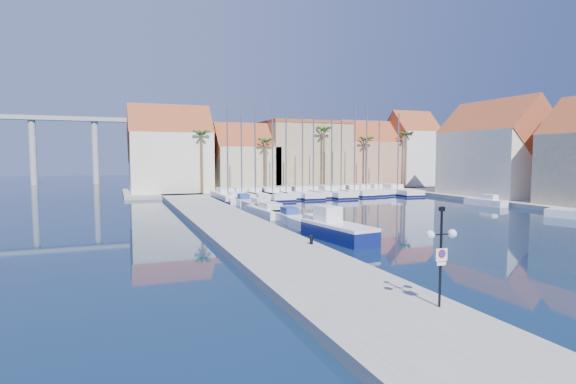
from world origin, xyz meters
name	(u,v)px	position (x,y,z in m)	size (l,w,h in m)	color
ground	(406,247)	(0.00, 0.00, 0.00)	(260.00, 260.00, 0.00)	black
quay_west	(227,222)	(-9.00, 13.50, 0.25)	(6.00, 77.00, 0.50)	gray
shore_north	(288,189)	(10.00, 48.00, 0.25)	(54.00, 16.00, 0.50)	gray
shore_east	(550,203)	(32.00, 15.00, 0.25)	(12.00, 60.00, 0.50)	gray
lamp_post	(441,241)	(-7.00, -11.74, 2.93)	(1.26, 0.41, 3.71)	black
bollard	(311,240)	(-6.60, 0.70, 0.78)	(0.22, 0.22, 0.56)	black
fishing_boat	(336,229)	(-3.22, 3.85, 0.78)	(3.15, 6.92, 2.34)	#0F1757
motorboat_west_0	(311,225)	(-3.37, 7.94, 0.51)	(2.03, 5.38, 1.40)	white
motorboat_west_1	(288,216)	(-3.31, 13.45, 0.51)	(1.81, 5.24, 1.40)	white
motorboat_west_2	(268,211)	(-3.67, 18.04, 0.51)	(2.64, 7.23, 1.40)	white
motorboat_west_3	(259,206)	(-3.12, 22.88, 0.51)	(2.29, 6.75, 1.40)	white
motorboat_west_4	(243,201)	(-3.34, 28.88, 0.51)	(2.03, 5.47, 1.40)	white
motorboat_west_5	(236,198)	(-3.41, 32.14, 0.51)	(3.04, 7.44, 1.40)	white
motorboat_east_1	(486,202)	(24.01, 17.29, 0.51)	(2.44, 5.21, 1.40)	white
sailboat_0	(227,196)	(-3.74, 35.70, 0.57)	(3.01, 10.97, 12.47)	white
sailboat_1	(241,195)	(-1.57, 36.51, 0.58)	(2.78, 9.41, 11.77)	white
sailboat_2	(254,195)	(0.27, 36.28, 0.58)	(3.72, 11.16, 12.86)	white
sailboat_3	(271,194)	(2.60, 35.44, 0.58)	(3.32, 11.87, 14.08)	white
sailboat_4	(285,193)	(5.00, 36.22, 0.60)	(3.14, 9.28, 12.64)	white
sailboat_5	(301,193)	(7.31, 35.78, 0.57)	(3.51, 11.56, 13.12)	white
sailboat_6	(312,192)	(9.26, 36.29, 0.61)	(3.17, 9.70, 13.47)	white
sailboat_7	(329,193)	(11.87, 35.61, 0.58)	(3.25, 11.97, 14.38)	white
sailboat_8	(339,191)	(14.00, 36.45, 0.61)	(2.37, 8.85, 12.77)	white
sailboat_9	(352,191)	(16.04, 36.04, 0.62)	(2.89, 9.63, 14.58)	white
sailboat_10	(364,191)	(18.41, 36.57, 0.61)	(2.83, 9.86, 13.97)	white
sailboat_11	(377,190)	(20.65, 36.47, 0.61)	(2.47, 8.41, 11.95)	white
sailboat_12	(395,191)	(23.19, 35.11, 0.57)	(3.97, 11.91, 12.67)	white
building_0	(170,153)	(-10.00, 47.00, 6.52)	(12.30, 9.00, 13.50)	beige
building_1	(245,161)	(2.00, 47.00, 5.30)	(10.30, 8.00, 11.00)	tan
building_2	(304,155)	(13.00, 48.00, 6.26)	(14.20, 10.20, 11.50)	#9A845E
building_3	(366,157)	(25.00, 47.00, 5.86)	(10.30, 8.00, 12.00)	tan
building_4	(411,151)	(34.00, 46.00, 6.97)	(8.30, 8.00, 14.00)	silver
building_6	(495,153)	(32.00, 24.00, 6.52)	(9.00, 14.30, 13.50)	beige
palm_0	(201,135)	(-6.00, 42.00, 9.08)	(2.60, 2.60, 10.15)	brown
palm_1	(266,143)	(4.00, 42.00, 8.14)	(2.60, 2.60, 9.15)	brown
palm_2	(324,132)	(14.00, 42.00, 10.02)	(2.60, 2.60, 11.15)	brown
palm_3	(367,141)	(22.00, 42.00, 8.61)	(2.60, 2.60, 9.65)	brown
palm_4	(406,136)	(30.00, 42.00, 9.55)	(2.60, 2.60, 10.65)	brown
viaduct	(4,135)	(-39.07, 82.00, 10.25)	(48.00, 2.20, 14.45)	#9E9E99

